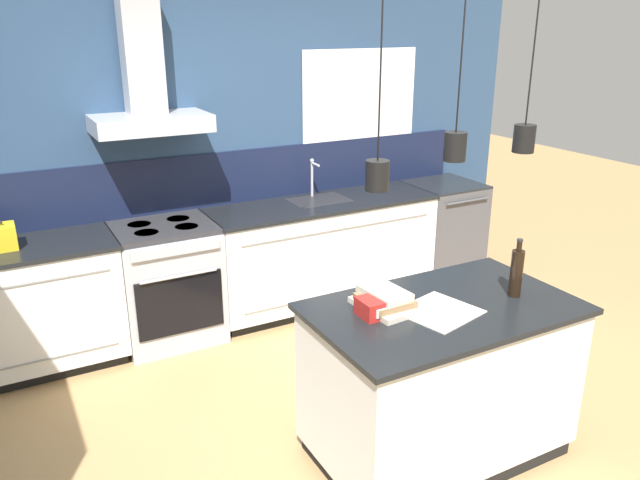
{
  "coord_description": "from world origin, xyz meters",
  "views": [
    {
      "loc": [
        -1.67,
        -2.66,
        2.32
      ],
      "look_at": [
        0.05,
        0.5,
        1.05
      ],
      "focal_mm": 35.0,
      "sensor_mm": 36.0,
      "label": 1
    }
  ],
  "objects_px": {
    "dishwasher": "(441,230)",
    "book_stack": "(385,300)",
    "red_supply_box": "(378,306)",
    "oven_range": "(168,282)",
    "bottle_on_island": "(516,272)"
  },
  "relations": [
    {
      "from": "bottle_on_island",
      "to": "dishwasher",
      "type": "bearing_deg",
      "value": 59.53
    },
    {
      "from": "dishwasher",
      "to": "bottle_on_island",
      "type": "height_order",
      "value": "bottle_on_island"
    },
    {
      "from": "oven_range",
      "to": "book_stack",
      "type": "distance_m",
      "value": 2.09
    },
    {
      "from": "bottle_on_island",
      "to": "book_stack",
      "type": "bearing_deg",
      "value": 163.7
    },
    {
      "from": "dishwasher",
      "to": "book_stack",
      "type": "relative_size",
      "value": 2.56
    },
    {
      "from": "bottle_on_island",
      "to": "red_supply_box",
      "type": "distance_m",
      "value": 0.8
    },
    {
      "from": "oven_range",
      "to": "dishwasher",
      "type": "distance_m",
      "value": 2.61
    },
    {
      "from": "oven_range",
      "to": "dishwasher",
      "type": "relative_size",
      "value": 1.0
    },
    {
      "from": "oven_range",
      "to": "red_supply_box",
      "type": "bearing_deg",
      "value": -73.92
    },
    {
      "from": "dishwasher",
      "to": "red_supply_box",
      "type": "relative_size",
      "value": 4.71
    },
    {
      "from": "oven_range",
      "to": "book_stack",
      "type": "xyz_separation_m",
      "value": [
        0.65,
        -1.93,
        0.5
      ]
    },
    {
      "from": "dishwasher",
      "to": "book_stack",
      "type": "height_order",
      "value": "book_stack"
    },
    {
      "from": "dishwasher",
      "to": "book_stack",
      "type": "distance_m",
      "value": 2.8
    },
    {
      "from": "dishwasher",
      "to": "red_supply_box",
      "type": "distance_m",
      "value": 2.88
    },
    {
      "from": "dishwasher",
      "to": "red_supply_box",
      "type": "bearing_deg",
      "value": -135.86
    }
  ]
}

